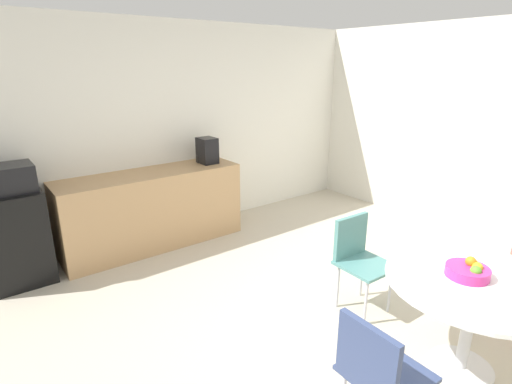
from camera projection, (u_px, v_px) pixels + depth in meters
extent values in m
plane|color=beige|center=(343.00, 350.00, 3.05)|extent=(6.00, 6.00, 0.00)
cube|color=white|center=(164.00, 131.00, 4.93)|extent=(6.00, 0.10, 2.60)
cube|color=tan|center=(153.00, 209.00, 4.71)|extent=(2.11, 0.60, 0.90)
cube|color=black|center=(17.00, 238.00, 3.90)|extent=(0.54, 0.54, 0.93)
cube|color=black|center=(5.00, 179.00, 3.72)|extent=(0.48, 0.38, 0.26)
cylinder|color=silver|center=(460.00, 367.00, 2.86)|extent=(0.44, 0.44, 0.03)
cylinder|color=silver|center=(468.00, 324.00, 2.75)|extent=(0.08, 0.08, 0.69)
cylinder|color=white|center=(476.00, 282.00, 2.64)|extent=(1.16, 1.16, 0.03)
cylinder|color=silver|center=(490.00, 299.00, 3.34)|extent=(0.02, 0.02, 0.42)
cylinder|color=silver|center=(507.00, 287.00, 3.52)|extent=(0.02, 0.02, 0.42)
cylinder|color=silver|center=(390.00, 290.00, 3.46)|extent=(0.02, 0.02, 0.42)
cylinder|color=silver|center=(366.00, 302.00, 3.29)|extent=(0.02, 0.02, 0.42)
cylinder|color=silver|center=(362.00, 275.00, 3.71)|extent=(0.02, 0.02, 0.42)
cylinder|color=silver|center=(338.00, 286.00, 3.53)|extent=(0.02, 0.02, 0.42)
cube|color=teal|center=(366.00, 265.00, 3.43)|extent=(0.43, 0.43, 0.03)
cube|color=teal|center=(351.00, 236.00, 3.51)|extent=(0.38, 0.05, 0.38)
cylinder|color=silver|center=(378.00, 376.00, 2.51)|extent=(0.02, 0.02, 0.42)
cube|color=#384772|center=(386.00, 373.00, 2.23)|extent=(0.43, 0.43, 0.03)
cube|color=#384772|center=(367.00, 357.00, 2.06)|extent=(0.05, 0.38, 0.38)
cylinder|color=#D8338C|center=(467.00, 272.00, 2.67)|extent=(0.28, 0.28, 0.07)
sphere|color=yellow|center=(473.00, 264.00, 2.69)|extent=(0.07, 0.07, 0.07)
sphere|color=yellow|center=(477.00, 267.00, 2.65)|extent=(0.07, 0.07, 0.07)
sphere|color=#66B233|center=(473.00, 264.00, 2.70)|extent=(0.07, 0.07, 0.07)
sphere|color=#66B233|center=(476.00, 271.00, 2.61)|extent=(0.07, 0.07, 0.07)
sphere|color=orange|center=(471.00, 261.00, 2.69)|extent=(0.07, 0.07, 0.07)
cylinder|color=black|center=(200.00, 159.00, 5.02)|extent=(0.08, 0.08, 0.09)
torus|color=black|center=(204.00, 158.00, 5.05)|extent=(0.06, 0.01, 0.06)
cube|color=black|center=(207.00, 150.00, 4.97)|extent=(0.20, 0.24, 0.32)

